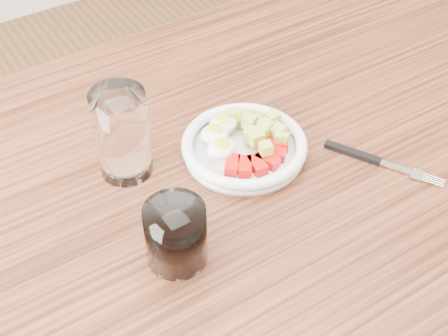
{
  "coord_description": "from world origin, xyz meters",
  "views": [
    {
      "loc": [
        -0.36,
        -0.54,
        1.43
      ],
      "look_at": [
        -0.01,
        0.01,
        0.8
      ],
      "focal_mm": 50.0,
      "sensor_mm": 36.0,
      "label": 1
    }
  ],
  "objects": [
    {
      "name": "dining_table",
      "position": [
        0.0,
        0.0,
        0.67
      ],
      "size": [
        1.5,
        0.9,
        0.77
      ],
      "color": "brown",
      "rests_on": "ground"
    },
    {
      "name": "bowl",
      "position": [
        0.05,
        0.05,
        0.79
      ],
      "size": [
        0.19,
        0.19,
        0.05
      ],
      "color": "white",
      "rests_on": "dining_table"
    },
    {
      "name": "fork",
      "position": [
        0.2,
        -0.07,
        0.77
      ],
      "size": [
        0.1,
        0.17,
        0.01
      ],
      "color": "black",
      "rests_on": "dining_table"
    },
    {
      "name": "water_glass",
      "position": [
        -0.12,
        0.11,
        0.84
      ],
      "size": [
        0.08,
        0.08,
        0.14
      ],
      "primitive_type": "cylinder",
      "color": "white",
      "rests_on": "dining_table"
    },
    {
      "name": "coffee_glass",
      "position": [
        -0.14,
        -0.07,
        0.81
      ],
      "size": [
        0.08,
        0.08,
        0.09
      ],
      "color": "white",
      "rests_on": "dining_table"
    }
  ]
}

